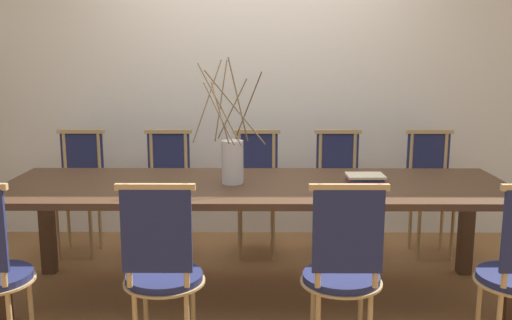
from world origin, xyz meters
TOP-DOWN VIEW (x-y plane):
  - ground_plane at (0.00, 0.00)m, footprint 16.00×16.00m
  - wall_rear at (0.00, 1.34)m, footprint 12.00×0.06m
  - dining_table at (0.00, 0.00)m, footprint 3.15×0.97m
  - chair_near_left at (-0.46, -0.82)m, footprint 0.41×0.41m
  - chair_near_center at (0.43, -0.82)m, footprint 0.41×0.41m
  - chair_far_leftend at (-1.37, 0.82)m, footprint 0.41×0.41m
  - chair_far_left at (-0.69, 0.82)m, footprint 0.41×0.41m
  - chair_far_center at (-0.00, 0.82)m, footprint 0.41×0.41m
  - chair_far_right at (0.63, 0.82)m, footprint 0.41×0.41m
  - chair_far_rightend at (1.34, 0.82)m, footprint 0.41×0.41m
  - vase_centerpiece at (-0.15, 0.01)m, footprint 0.44×0.44m
  - book_stack at (0.69, 0.06)m, footprint 0.24×0.19m

SIDE VIEW (x-z plane):
  - ground_plane at x=0.00m, z-range 0.00..0.00m
  - chair_near_left at x=-0.46m, z-range 0.03..0.98m
  - chair_near_center at x=0.43m, z-range 0.03..0.98m
  - chair_far_leftend at x=-1.37m, z-range 0.03..0.98m
  - chair_far_left at x=-0.69m, z-range 0.03..0.98m
  - chair_far_center at x=0.00m, z-range 0.03..0.98m
  - chair_far_right at x=0.63m, z-range 0.03..0.98m
  - chair_far_rightend at x=1.34m, z-range 0.03..0.98m
  - dining_table at x=0.00m, z-range 0.29..1.03m
  - book_stack at x=0.69m, z-range 0.74..0.79m
  - vase_centerpiece at x=-0.15m, z-range 0.50..1.28m
  - wall_rear at x=0.00m, z-range 0.00..3.20m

